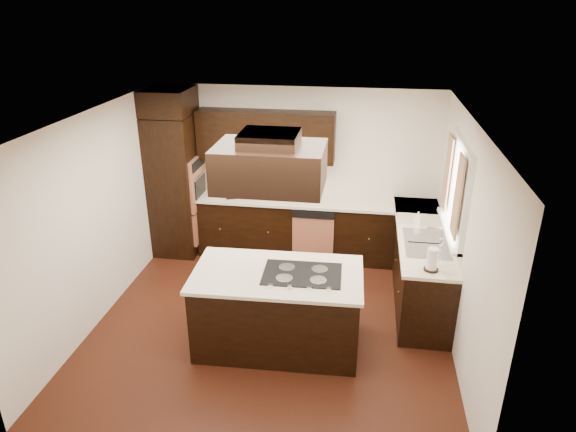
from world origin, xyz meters
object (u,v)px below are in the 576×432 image
object	(u,v)px
oven_column	(176,185)
island	(278,310)
range_hood	(270,167)
spice_rack	(238,188)

from	to	relation	value
oven_column	island	xyz separation A→B (m)	(1.92, -2.13, -0.62)
oven_column	range_hood	size ratio (longest dim) A/B	2.02
spice_rack	island	bearing A→B (deg)	-88.91
range_hood	spice_rack	size ratio (longest dim) A/B	2.84
island	spice_rack	xyz separation A→B (m)	(-0.95, 2.12, 0.63)
oven_column	island	size ratio (longest dim) A/B	1.19
oven_column	island	world-z (taller)	oven_column
range_hood	island	bearing A→B (deg)	71.48
island	range_hood	xyz separation A→B (m)	(-0.04, -0.12, 1.72)
oven_column	spice_rack	world-z (taller)	oven_column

